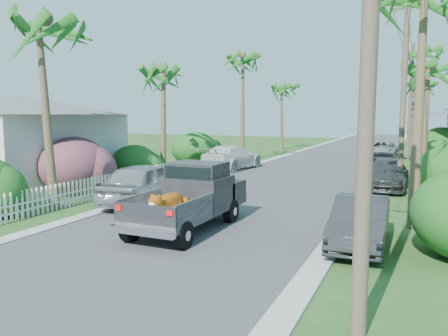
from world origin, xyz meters
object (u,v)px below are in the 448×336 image
at_px(parked_car_rm, 387,174).
at_px(palm_r_d, 424,83).
at_px(palm_l_c, 243,56).
at_px(palm_r_b, 428,66).
at_px(parked_car_ln, 146,183).
at_px(palm_l_d, 282,86).
at_px(parked_car_rn, 360,222).
at_px(utility_pole_b, 404,93).
at_px(palm_l_b, 162,68).
at_px(utility_pole_d, 413,105).
at_px(utility_pole_a, 369,47).
at_px(palm_r_c, 421,51).
at_px(pickup_truck, 194,196).
at_px(palm_l_a, 42,21).
at_px(parked_car_lf, 232,157).
at_px(house_left, 10,143).
at_px(utility_pole_c, 410,101).
at_px(parked_car_rd, 383,149).
at_px(parked_car_rf, 381,164).

distance_m(parked_car_rm, palm_r_d, 27.35).
xyz_separation_m(palm_l_c, palm_r_b, (12.60, -7.00, -1.96)).
relative_size(parked_car_ln, palm_l_d, 0.64).
xyz_separation_m(parked_car_rn, palm_l_c, (-11.00, 18.91, 7.26)).
relative_size(parked_car_rm, palm_l_c, 0.52).
relative_size(palm_r_b, utility_pole_b, 0.80).
relative_size(palm_l_b, palm_r_b, 1.03).
bearing_deg(utility_pole_d, utility_pole_a, -90.00).
bearing_deg(palm_r_c, pickup_truck, -105.43).
bearing_deg(palm_l_a, parked_car_lf, 84.47).
bearing_deg(palm_l_a, utility_pole_a, -22.96).
bearing_deg(palm_r_c, house_left, -135.30).
bearing_deg(palm_r_b, palm_l_d, 124.59).
relative_size(parked_car_ln, utility_pole_a, 0.55).
xyz_separation_m(palm_l_b, utility_pole_c, (12.40, 16.00, -1.55)).
distance_m(parked_car_lf, palm_l_a, 15.54).
distance_m(parked_car_rn, palm_l_b, 15.77).
bearing_deg(parked_car_lf, palm_l_b, 75.16).
distance_m(parked_car_rm, parked_car_rd, 17.17).
xyz_separation_m(parked_car_rn, parked_car_lf, (-9.82, 14.11, 0.13)).
bearing_deg(palm_l_c, utility_pole_b, -37.81).
xyz_separation_m(parked_car_rm, utility_pole_d, (0.60, 29.63, 3.91)).
bearing_deg(palm_l_a, palm_r_c, 61.67).
height_order(parked_car_lf, palm_l_a, palm_l_a).
relative_size(palm_l_c, utility_pole_c, 1.02).
bearing_deg(utility_pole_b, parked_car_rd, 96.53).
bearing_deg(house_left, parked_car_ln, -9.22).
bearing_deg(palm_l_a, pickup_truck, 0.57).
relative_size(palm_l_b, palm_r_d, 0.93).
bearing_deg(palm_l_b, parked_car_rd, 60.64).
bearing_deg(utility_pole_a, palm_r_b, 86.63).
distance_m(palm_l_d, palm_r_d, 14.32).
height_order(palm_l_c, utility_pole_b, palm_l_c).
bearing_deg(parked_car_lf, utility_pole_b, 163.98).
xyz_separation_m(palm_r_d, utility_pole_a, (-0.90, -42.00, -2.14)).
distance_m(parked_car_rf, house_left, 20.59).
relative_size(parked_car_lf, utility_pole_a, 0.60).
bearing_deg(utility_pole_d, parked_car_ln, -103.78).
distance_m(utility_pole_c, utility_pole_d, 15.00).
xyz_separation_m(parked_car_lf, house_left, (-8.18, -10.20, 1.33)).
distance_m(parked_car_rd, palm_l_c, 14.73).
distance_m(parked_car_rm, palm_r_b, 5.73).
distance_m(palm_r_d, house_left, 38.61).
relative_size(parked_car_rf, utility_pole_b, 0.47).
relative_size(palm_r_b, utility_pole_d, 0.80).
height_order(parked_car_rf, palm_l_a, palm_l_a).
height_order(pickup_truck, parked_car_rm, pickup_truck).
height_order(palm_r_d, utility_pole_b, utility_pole_b).
xyz_separation_m(parked_car_rd, utility_pole_b, (2.00, -17.48, 3.95)).
bearing_deg(parked_car_rm, palm_r_c, 84.97).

